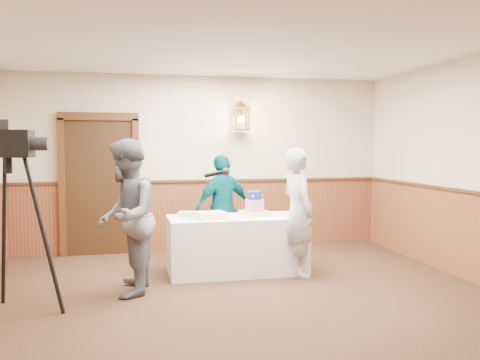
# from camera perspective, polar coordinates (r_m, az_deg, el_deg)

# --- Properties ---
(ground) EXTENTS (7.00, 7.00, 0.00)m
(ground) POSITION_cam_1_polar(r_m,az_deg,el_deg) (5.06, 1.70, -15.67)
(ground) COLOR black
(ground) RESTS_ON ground
(room_shell) EXTENTS (6.02, 7.02, 2.81)m
(room_shell) POSITION_cam_1_polar(r_m,az_deg,el_deg) (5.20, -0.06, 2.00)
(room_shell) COLOR beige
(room_shell) RESTS_ON ground
(display_table) EXTENTS (1.80, 0.80, 0.75)m
(display_table) POSITION_cam_1_polar(r_m,az_deg,el_deg) (6.80, -0.37, -7.26)
(display_table) COLOR white
(display_table) RESTS_ON ground
(tiered_cake) EXTENTS (0.40, 0.40, 0.33)m
(tiered_cake) POSITION_cam_1_polar(r_m,az_deg,el_deg) (6.82, 1.65, -2.92)
(tiered_cake) COLOR beige
(tiered_cake) RESTS_ON display_table
(sheet_cake_yellow) EXTENTS (0.44, 0.37, 0.08)m
(sheet_cake_yellow) POSITION_cam_1_polar(r_m,az_deg,el_deg) (6.60, -3.33, -3.95)
(sheet_cake_yellow) COLOR #FFEF98
(sheet_cake_yellow) RESTS_ON display_table
(sheet_cake_green) EXTENTS (0.33, 0.29, 0.07)m
(sheet_cake_green) POSITION_cam_1_polar(r_m,az_deg,el_deg) (6.75, -5.76, -3.85)
(sheet_cake_green) COLOR #98C389
(sheet_cake_green) RESTS_ON display_table
(interviewer) EXTENTS (1.52, 0.93, 1.77)m
(interviewer) POSITION_cam_1_polar(r_m,az_deg,el_deg) (5.87, -12.69, -4.10)
(interviewer) COLOR #56595F
(interviewer) RESTS_ON ground
(baker) EXTENTS (0.50, 0.66, 1.66)m
(baker) POSITION_cam_1_polar(r_m,az_deg,el_deg) (6.61, 6.53, -3.63)
(baker) COLOR #9D9CA1
(baker) RESTS_ON ground
(assistant_p) EXTENTS (0.99, 0.71, 1.56)m
(assistant_p) POSITION_cam_1_polar(r_m,az_deg,el_deg) (7.38, -1.90, -3.18)
(assistant_p) COLOR #02414B
(assistant_p) RESTS_ON ground
(tv_camera_rig) EXTENTS (0.73, 0.68, 1.85)m
(tv_camera_rig) POSITION_cam_1_polar(r_m,az_deg,el_deg) (5.53, -24.33, -5.45)
(tv_camera_rig) COLOR black
(tv_camera_rig) RESTS_ON ground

